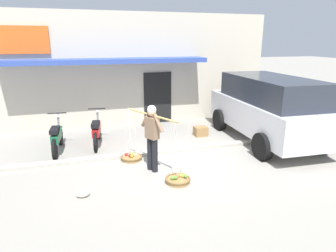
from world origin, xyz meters
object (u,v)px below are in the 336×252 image
motorcycle_second_in_row (97,131)px  parked_truck (267,107)px  fruit_vendor (152,134)px  fruit_basket_right_side (131,157)px  fruit_basket_left_side (178,179)px  plastic_litter_bag (83,194)px  wooden_crate (201,131)px  motorcycle_nearest_shop (57,137)px

motorcycle_second_in_row → parked_truck: (5.32, -1.13, 0.68)m
fruit_vendor → fruit_basket_right_side: bearing=116.1°
fruit_basket_left_side → plastic_litter_bag: fruit_basket_left_side is taller
fruit_basket_right_side → wooden_crate: size_ratio=3.30×
motorcycle_second_in_row → motorcycle_nearest_shop: bearing=-166.3°
fruit_vendor → motorcycle_second_in_row: size_ratio=0.93×
fruit_basket_right_side → plastic_litter_bag: (-1.33, -1.67, -0.01)m
plastic_litter_bag → motorcycle_second_in_row: bearing=80.9°
parked_truck → wooden_crate: bearing=150.2°
fruit_vendor → fruit_basket_right_side: size_ratio=1.17×
fruit_basket_right_side → motorcycle_nearest_shop: (-1.98, 1.23, 0.37)m
parked_truck → wooden_crate: (-1.84, 1.05, -0.97)m
motorcycle_nearest_shop → motorcycle_second_in_row: (1.16, 0.28, 0.00)m
motorcycle_second_in_row → wooden_crate: size_ratio=4.12×
fruit_basket_left_side → motorcycle_second_in_row: fruit_basket_left_side is taller
wooden_crate → fruit_basket_right_side: bearing=-151.8°
parked_truck → wooden_crate: 2.33m
fruit_vendor → motorcycle_nearest_shop: bearing=139.3°
parked_truck → motorcycle_second_in_row: bearing=168.0°
motorcycle_second_in_row → plastic_litter_bag: 3.25m
fruit_basket_left_side → wooden_crate: fruit_basket_left_side is taller
motorcycle_second_in_row → wooden_crate: motorcycle_second_in_row is taller
fruit_basket_left_side → motorcycle_nearest_shop: (-2.78, 2.87, 0.37)m
motorcycle_second_in_row → plastic_litter_bag: (-0.51, -3.18, -0.38)m
motorcycle_nearest_shop → plastic_litter_bag: 3.00m
fruit_basket_right_side → wooden_crate: (2.67, 1.43, 0.08)m
fruit_vendor → fruit_basket_right_side: fruit_vendor is taller
fruit_basket_left_side → parked_truck: size_ratio=0.30×
parked_truck → plastic_litter_bag: (-5.83, -2.05, -1.06)m
fruit_basket_left_side → motorcycle_nearest_shop: 4.02m
wooden_crate → fruit_basket_left_side: bearing=-121.2°
fruit_vendor → motorcycle_nearest_shop: fruit_vendor is taller
motorcycle_nearest_shop → wooden_crate: bearing=2.5°
fruit_basket_left_side → motorcycle_second_in_row: 3.57m
fruit_basket_left_side → motorcycle_second_in_row: size_ratio=0.80×
fruit_basket_left_side → wooden_crate: 3.60m
motorcycle_second_in_row → plastic_litter_bag: size_ratio=6.48×
fruit_vendor → fruit_basket_left_side: fruit_vendor is taller
fruit_vendor → wooden_crate: (2.27, 2.25, -0.82)m
fruit_basket_right_side → wooden_crate: fruit_basket_right_side is taller
fruit_basket_left_side → fruit_basket_right_side: size_ratio=1.00×
fruit_basket_right_side → plastic_litter_bag: size_ratio=5.18×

